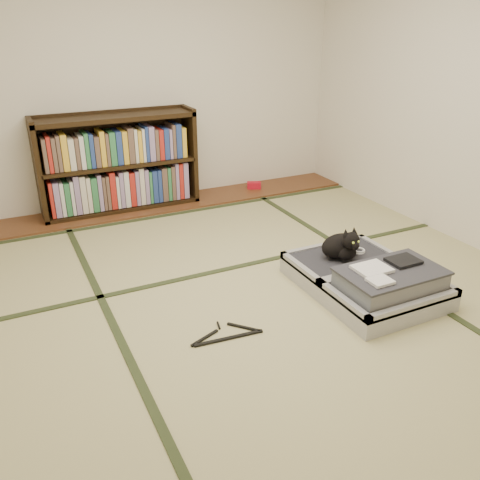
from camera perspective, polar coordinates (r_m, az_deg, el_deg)
name	(u,v)px	position (r m, az deg, el deg)	size (l,w,h in m)	color
floor	(255,292)	(3.60, 1.75, -5.82)	(4.50, 4.50, 0.00)	#C0BF80
wood_strip	(165,204)	(5.28, -8.41, 4.03)	(4.00, 0.50, 0.02)	brown
red_item	(254,185)	(5.68, 1.58, 6.17)	(0.15, 0.09, 0.07)	red
room_shell	(259,75)	(3.14, 2.09, 18.03)	(4.50, 4.50, 4.50)	white
tatami_borders	(226,263)	(3.99, -1.56, -2.61)	(4.00, 4.50, 0.01)	#2D381E
bookcase	(119,165)	(5.11, -13.46, 8.15)	(1.52, 0.35, 0.98)	black
suitcase	(368,280)	(3.64, 14.21, -4.34)	(0.76, 1.02, 0.30)	#A9AAAE
cat	(342,246)	(3.76, 11.43, -0.65)	(0.34, 0.34, 0.27)	black
cable_coil	(358,251)	(3.93, 13.15, -1.19)	(0.11, 0.11, 0.03)	white
hanger	(226,335)	(3.13, -1.53, -10.63)	(0.45, 0.22, 0.01)	black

